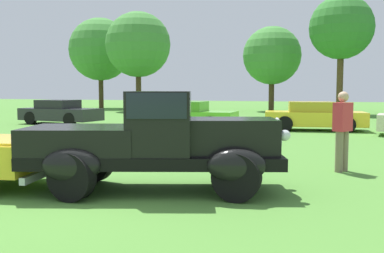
{
  "coord_description": "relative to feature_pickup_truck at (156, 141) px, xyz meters",
  "views": [
    {
      "loc": [
        3.74,
        -6.27,
        1.72
      ],
      "look_at": [
        0.84,
        2.14,
        0.98
      ],
      "focal_mm": 40.87,
      "sensor_mm": 36.0,
      "label": 1
    }
  ],
  "objects": [
    {
      "name": "ground_plane",
      "position": [
        -0.76,
        -0.49,
        -0.87
      ],
      "size": [
        120.0,
        120.0,
        0.0
      ],
      "primitive_type": "plane",
      "color": "#4C8433"
    },
    {
      "name": "feature_pickup_truck",
      "position": [
        0.0,
        0.0,
        0.0
      ],
      "size": [
        4.51,
        2.81,
        1.7
      ],
      "color": "black",
      "rests_on": "ground_plane"
    },
    {
      "name": "treeline_mid_right",
      "position": [
        2.76,
        25.81,
        5.16
      ],
      "size": [
        4.43,
        4.43,
        8.28
      ],
      "color": "brown",
      "rests_on": "ground_plane"
    },
    {
      "name": "treeline_far_left",
      "position": [
        -18.43,
        29.2,
        4.59
      ],
      "size": [
        5.77,
        5.77,
        8.36
      ],
      "color": "#47331E",
      "rests_on": "ground_plane"
    },
    {
      "name": "show_car_charcoal",
      "position": [
        -10.46,
        11.79,
        -0.27
      ],
      "size": [
        4.28,
        2.09,
        1.22
      ],
      "color": "#28282D",
      "rests_on": "ground_plane"
    },
    {
      "name": "show_car_lime",
      "position": [
        -3.43,
        11.16,
        -0.27
      ],
      "size": [
        4.2,
        1.77,
        1.22
      ],
      "color": "#60C62D",
      "rests_on": "ground_plane"
    },
    {
      "name": "spectator_near_truck",
      "position": [
        2.99,
        2.89,
        0.05
      ],
      "size": [
        0.41,
        0.47,
        1.69
      ],
      "color": "#7F7056",
      "rests_on": "ground_plane"
    },
    {
      "name": "treeline_mid_left",
      "position": [
        -12.84,
        25.69,
        4.51
      ],
      "size": [
        5.28,
        5.28,
        8.03
      ],
      "color": "#47331E",
      "rests_on": "ground_plane"
    },
    {
      "name": "treeline_center",
      "position": [
        -2.49,
        28.81,
        3.59
      ],
      "size": [
        4.65,
        4.65,
        6.8
      ],
      "color": "#47331E",
      "rests_on": "ground_plane"
    },
    {
      "name": "show_car_yellow",
      "position": [
        1.84,
        12.45,
        -0.27
      ],
      "size": [
        4.33,
        2.28,
        1.22
      ],
      "color": "yellow",
      "rests_on": "ground_plane"
    }
  ]
}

